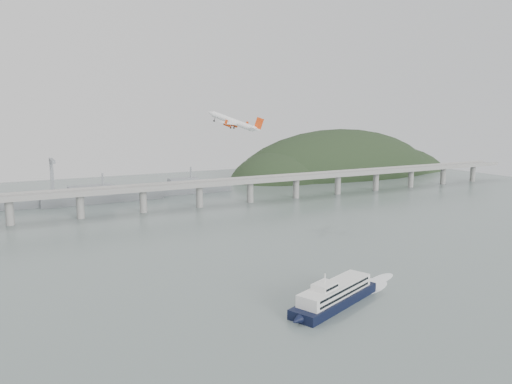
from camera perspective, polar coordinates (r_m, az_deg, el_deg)
ground at (r=259.96m, az=5.72°, el=-9.61°), size 900.00×900.00×0.00m
bridge at (r=431.88m, az=-9.11°, el=0.34°), size 800.00×22.00×23.90m
headland at (r=690.08m, az=10.35°, el=0.53°), size 365.00×155.00×156.00m
ferry at (r=224.96m, az=9.00°, el=-11.54°), size 82.47×39.93×16.35m
airliner at (r=343.41m, az=-2.52°, el=7.99°), size 32.54×34.34×16.47m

